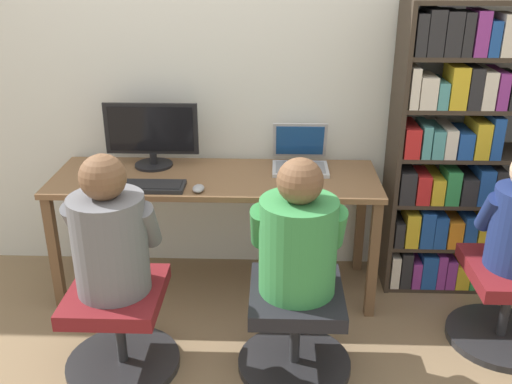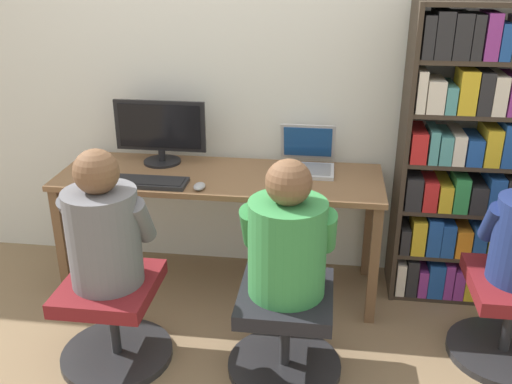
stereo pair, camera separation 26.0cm
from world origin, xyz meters
name	(u,v)px [view 1 (the left image)]	position (x,y,z in m)	size (l,w,h in m)	color
ground_plane	(214,315)	(0.00, 0.00, 0.00)	(14.00, 14.00, 0.00)	#846B4C
wall_back	(219,53)	(0.00, 0.64, 1.30)	(10.00, 0.05, 2.60)	silver
desk	(216,189)	(0.00, 0.29, 0.62)	(1.77, 0.57, 0.70)	brown
desktop_monitor	(152,135)	(-0.37, 0.43, 0.88)	(0.52, 0.21, 0.36)	black
laptop	(300,159)	(0.46, 0.44, 0.75)	(0.31, 0.31, 0.24)	#B7B7BC
keyboard	(146,186)	(-0.34, 0.10, 0.71)	(0.39, 0.16, 0.03)	#232326
computer_mouse_by_keyboard	(198,188)	(-0.06, 0.07, 0.72)	(0.06, 0.09, 0.03)	#99999E
office_chair_left	(119,325)	(-0.39, -0.42, 0.23)	(0.53, 0.53, 0.43)	#262628
office_chair_right	(295,326)	(0.43, -0.40, 0.23)	(0.53, 0.53, 0.43)	#262628
person_at_monitor	(109,235)	(-0.39, -0.42, 0.70)	(0.40, 0.33, 0.64)	slate
person_at_laptop	(298,237)	(0.43, -0.39, 0.69)	(0.42, 0.34, 0.62)	#388C47
bookshelf	(459,157)	(1.33, 0.39, 0.79)	(0.92, 0.33, 1.61)	#382D23
office_chair_side	(507,301)	(1.48, -0.16, 0.23)	(0.53, 0.53, 0.43)	#262628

